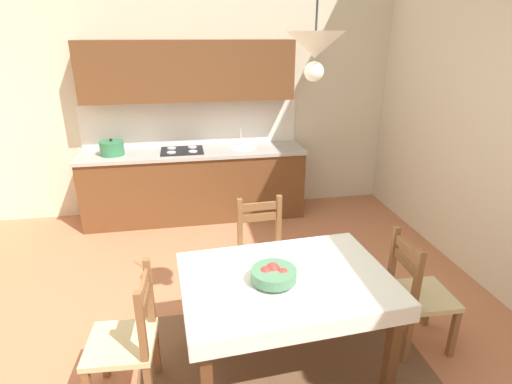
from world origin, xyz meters
TOP-DOWN VIEW (x-y plane):
  - ground_plane at (0.00, 0.00)m, footprint 5.83×6.09m
  - wall_back at (0.00, 2.80)m, footprint 5.83×0.12m
  - area_rug at (0.50, -0.40)m, footprint 2.10×1.60m
  - kitchen_cabinetry at (-0.02, 2.47)m, footprint 2.79×0.63m
  - dining_table at (0.50, -0.30)m, footprint 1.46×1.07m
  - dining_chair_kitchen_side at (0.51, 0.55)m, footprint 0.44×0.44m
  - dining_chair_tv_side at (-0.56, -0.38)m, footprint 0.45×0.45m
  - dining_chair_window_side at (1.53, -0.25)m, footprint 0.43×0.43m
  - fruit_bowl at (0.40, -0.35)m, footprint 0.30×0.30m
  - pendant_lamp at (0.61, -0.32)m, footprint 0.32×0.32m

SIDE VIEW (x-z plane):
  - ground_plane at x=0.00m, z-range -0.10..0.00m
  - area_rug at x=0.50m, z-range 0.00..0.01m
  - dining_chair_kitchen_side at x=0.51m, z-range -0.02..0.91m
  - dining_chair_tv_side at x=-0.56m, z-range -0.02..0.91m
  - dining_chair_window_side at x=1.53m, z-range -0.02..0.91m
  - dining_table at x=0.50m, z-range 0.25..1.01m
  - fruit_bowl at x=0.40m, z-range 0.75..0.87m
  - kitchen_cabinetry at x=-0.02m, z-range -0.24..1.96m
  - wall_back at x=0.00m, z-range 0.00..4.23m
  - pendant_lamp at x=0.61m, z-range 1.81..2.61m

